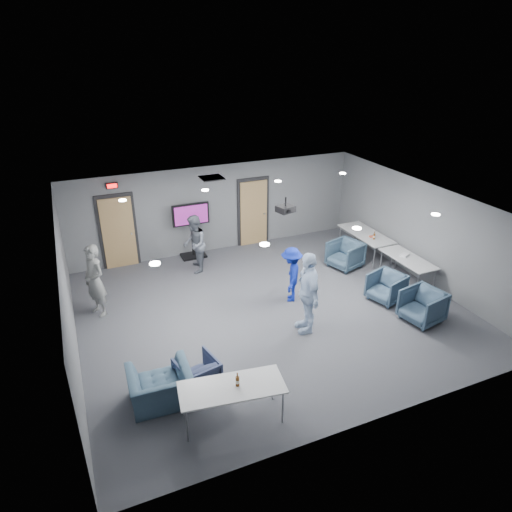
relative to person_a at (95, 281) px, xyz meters
name	(u,v)px	position (x,y,z in m)	size (l,w,h in m)	color
floor	(271,310)	(3.90, -1.51, -0.90)	(9.00, 9.00, 0.00)	#3A3C42
ceiling	(272,206)	(3.90, -1.51, 1.80)	(9.00, 9.00, 0.00)	white
wall_back	(217,209)	(3.90, 2.49, 0.45)	(9.00, 0.02, 2.70)	slate
wall_front	(376,360)	(3.90, -5.51, 0.45)	(9.00, 0.02, 2.70)	slate
wall_left	(68,300)	(-0.60, -1.51, 0.45)	(0.02, 8.00, 2.70)	slate
wall_right	(423,232)	(8.40, -1.51, 0.45)	(0.02, 8.00, 2.70)	slate
door_left	(118,232)	(0.90, 2.45, 0.17)	(1.06, 0.17, 2.24)	black
door_right	(253,212)	(5.10, 2.45, 0.17)	(1.06, 0.17, 2.24)	black
exit_sign	(112,186)	(0.90, 2.43, 1.55)	(0.32, 0.08, 0.16)	black
hvac_diffuser	(212,178)	(3.40, 1.29, 1.78)	(0.60, 0.60, 0.03)	black
downlights	(272,207)	(3.90, -1.51, 1.78)	(6.18, 3.78, 0.02)	white
person_a	(95,281)	(0.00, 0.00, 0.00)	(0.66, 0.43, 1.80)	gray
person_b	(194,244)	(2.80, 1.27, -0.06)	(0.82, 0.64, 1.68)	slate
person_c	(308,292)	(4.30, -2.57, 0.07)	(1.14, 0.47, 1.94)	silver
person_d	(291,274)	(4.58, -1.24, -0.18)	(0.93, 0.54, 1.44)	navy
chair_right_a	(345,255)	(6.88, -0.20, -0.50)	(0.85, 0.87, 0.79)	#34495A
chair_right_b	(386,287)	(6.80, -2.21, -0.53)	(0.78, 0.80, 0.73)	#374C60
chair_right_c	(422,306)	(6.98, -3.33, -0.51)	(0.84, 0.87, 0.79)	#364A5D
chair_front_a	(197,374)	(1.43, -3.51, -0.56)	(0.72, 0.74, 0.67)	#394262
chair_front_b	(160,387)	(0.71, -3.61, -0.54)	(1.11, 0.97, 0.72)	#3D5569
table_right_a	(366,235)	(7.90, 0.24, -0.21)	(0.81, 1.95, 0.73)	silver
table_right_b	(408,260)	(7.90, -1.66, -0.22)	(0.70, 1.68, 0.73)	silver
table_front_left	(232,389)	(1.77, -4.51, -0.22)	(1.89, 1.01, 0.73)	silver
bottle_front	(237,381)	(1.87, -4.52, -0.07)	(0.07, 0.07, 0.27)	#5F3310
bottle_right	(374,236)	(7.84, -0.22, -0.08)	(0.06, 0.06, 0.24)	#5F3310
snack_box	(372,236)	(7.89, -0.06, -0.15)	(0.16, 0.11, 0.04)	#D25334
wrapper	(405,255)	(7.90, -1.51, -0.14)	(0.25, 0.17, 0.06)	silver
tv_stand	(192,227)	(3.00, 2.24, 0.06)	(1.11, 0.53, 1.70)	black
projector	(286,209)	(4.48, -1.01, 1.50)	(0.46, 0.42, 0.37)	black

